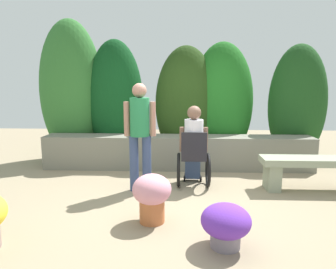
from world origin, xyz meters
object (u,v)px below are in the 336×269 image
at_px(person_in_wheelchair, 193,149).
at_px(stone_bench, 314,168).
at_px(person_standing_companion, 140,130).
at_px(flower_pot_purple_near, 152,195).
at_px(flower_pot_red_accent, 226,224).

bearing_deg(person_in_wheelchair, stone_bench, -7.90).
distance_m(person_standing_companion, flower_pot_purple_near, 1.29).
xyz_separation_m(person_standing_companion, flower_pot_purple_near, (0.28, -1.10, -0.62)).
bearing_deg(person_standing_companion, stone_bench, 12.87).
xyz_separation_m(person_standing_companion, flower_pot_red_accent, (1.10, -1.64, -0.72)).
relative_size(stone_bench, person_in_wheelchair, 1.24).
bearing_deg(person_standing_companion, flower_pot_red_accent, -46.41).
bearing_deg(stone_bench, flower_pot_purple_near, -158.20).
bearing_deg(flower_pot_red_accent, person_in_wheelchair, 97.88).
height_order(person_in_wheelchair, person_standing_companion, person_standing_companion).
relative_size(person_standing_companion, flower_pot_purple_near, 2.79).
distance_m(person_in_wheelchair, person_standing_companion, 0.94).
xyz_separation_m(stone_bench, flower_pot_red_accent, (-1.64, -1.79, -0.10)).
relative_size(person_in_wheelchair, flower_pot_purple_near, 2.21).
bearing_deg(person_standing_companion, flower_pot_purple_near, -65.69).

